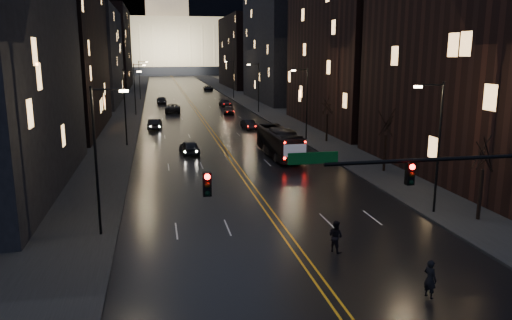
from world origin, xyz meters
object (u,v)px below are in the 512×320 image
traffic_signal (458,182)px  bus (280,143)px  oncoming_car_b (155,124)px  receding_car_a (249,125)px  oncoming_car_a (189,147)px  pedestrian_a (430,279)px  pedestrian_b (336,236)px

traffic_signal → bus: (-0.65, 30.81, -3.60)m
oncoming_car_b → receding_car_a: (13.32, -2.65, -0.08)m
oncoming_car_a → pedestrian_a: (8.42, -34.87, 0.13)m
receding_car_a → pedestrian_a: 51.31m
oncoming_car_b → oncoming_car_a: bearing=107.7°
pedestrian_a → pedestrian_b: pedestrian_b is taller
oncoming_car_a → pedestrian_a: 35.87m
pedestrian_b → receding_car_a: bearing=-36.9°
bus → oncoming_car_b: bus is taller
traffic_signal → pedestrian_b: size_ratio=9.53×
bus → oncoming_car_b: size_ratio=2.34×
bus → traffic_signal: bearing=-90.1°
oncoming_car_a → receding_car_a: bearing=-126.1°
pedestrian_a → pedestrian_b: 6.32m
receding_car_a → pedestrian_b: bearing=-101.7°
oncoming_car_a → oncoming_car_b: (-3.67, 19.07, -0.01)m
receding_car_a → bus: bearing=-98.2°
oncoming_car_b → pedestrian_b: size_ratio=2.55×
traffic_signal → oncoming_car_b: 54.97m
oncoming_car_a → pedestrian_b: 29.63m
traffic_signal → pedestrian_a: (-1.56, -0.87, -4.20)m
traffic_signal → oncoming_car_b: bearing=104.4°
receding_car_a → traffic_signal: bearing=-96.9°
pedestrian_a → oncoming_car_b: bearing=-9.0°
receding_car_a → pedestrian_a: bearing=-98.6°
traffic_signal → receding_car_a: traffic_signal is taller
traffic_signal → oncoming_car_a: 35.69m
oncoming_car_a → pedestrian_b: (6.10, -28.99, 0.14)m
oncoming_car_a → pedestrian_b: bearing=96.3°
oncoming_car_b → pedestrian_b: bearing=108.3°
traffic_signal → receding_car_a: bearing=90.4°
oncoming_car_a → traffic_signal: bearing=100.7°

